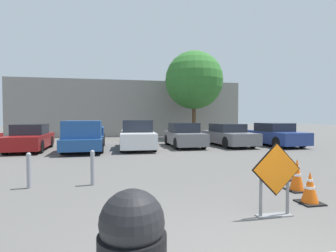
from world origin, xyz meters
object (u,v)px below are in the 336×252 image
Objects in this scene: traffic_cone_fourth at (277,163)px; parked_car_third at (137,136)px; parked_car_fourth at (184,136)px; parked_car_fifth at (228,135)px; traffic_cone_second at (297,175)px; traffic_cone_third at (285,166)px; traffic_cone_nearest at (310,188)px; parked_car_sixth at (275,135)px; parked_car_second at (30,138)px; bollard_second at (29,169)px; bollard_nearest at (93,167)px; road_closed_sign at (276,177)px; pickup_truck at (85,137)px.

parked_car_third reaches higher than traffic_cone_fourth.
parked_car_fourth reaches higher than parked_car_fifth.
traffic_cone_second is 1.10m from traffic_cone_third.
traffic_cone_fourth is at bearing 67.86° from traffic_cone_nearest.
parked_car_sixth is (5.74, -0.64, 0.00)m from parked_car_fourth.
traffic_cone_nearest is 10.69m from parked_car_fourth.
bollard_second is (2.35, -8.14, -0.18)m from parked_car_second.
parked_car_sixth is at bearing 32.39° from bollard_second.
parked_car_sixth is at bearing 59.71° from traffic_cone_nearest.
traffic_cone_nearest reaches higher than traffic_cone_fourth.
parked_car_second is (-8.85, 9.69, 0.27)m from traffic_cone_second.
traffic_cone_second is 0.85× the size of bollard_nearest.
parked_car_second is at bearing -2.29° from parked_car_fifth.
traffic_cone_third is 0.17× the size of parked_car_fifth.
parked_car_sixth is (4.69, 7.16, 0.37)m from traffic_cone_fourth.
traffic_cone_fourth is at bearing 53.48° from parked_car_sixth.
road_closed_sign is 0.28× the size of parked_car_third.
parked_car_sixth reaches higher than parked_car_fifth.
parked_car_second reaches higher than traffic_cone_fourth.
parked_car_fourth is (-0.65, 8.78, 0.28)m from traffic_cone_third.
parked_car_fifth is at bearing 177.98° from parked_car_second.
traffic_cone_second reaches higher than traffic_cone_fourth.
parked_car_fifth is 2.95m from parked_car_sixth.
pickup_truck is 8.63m from parked_car_fifth.
traffic_cone_third is (0.78, 1.90, 0.07)m from traffic_cone_nearest.
parked_car_second is at bearing -0.08° from parked_car_fourth.
traffic_cone_nearest is (1.15, 0.52, -0.41)m from road_closed_sign.
traffic_cone_third is (1.93, 2.42, -0.34)m from road_closed_sign.
bollard_nearest reaches higher than traffic_cone_fourth.
road_closed_sign is 4.13m from traffic_cone_fourth.
parked_car_third is at bearing 98.39° from road_closed_sign.
traffic_cone_third is 9.60m from parked_car_sixth.
parked_car_sixth is 14.21m from bollard_second.
bollard_nearest is 1.56m from bollard_second.
parked_car_second reaches higher than traffic_cone_nearest.
parked_car_third is 1.17× the size of parked_car_fourth.
traffic_cone_third reaches higher than traffic_cone_fourth.
parked_car_second is at bearing 136.90° from traffic_cone_third.
pickup_truck is 2.88m from parked_car_third.
pickup_truck is (-4.46, 10.54, 0.00)m from road_closed_sign.
parked_car_third is 5.75m from parked_car_fifth.
traffic_cone_third is 8.81m from parked_car_fourth.
pickup_truck reaches higher than parked_car_fifth.
traffic_cone_second is at bearing 90.59° from parked_car_fourth.
pickup_truck is at bearing 166.45° from parked_car_second.
parked_car_third is 5.19× the size of bollard_second.
parked_car_fourth reaches higher than road_closed_sign.
parked_car_fourth is (8.61, 0.11, 0.01)m from parked_car_second.
traffic_cone_nearest is at bearing 118.01° from pickup_truck.
traffic_cone_nearest is 3.11m from traffic_cone_fourth.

